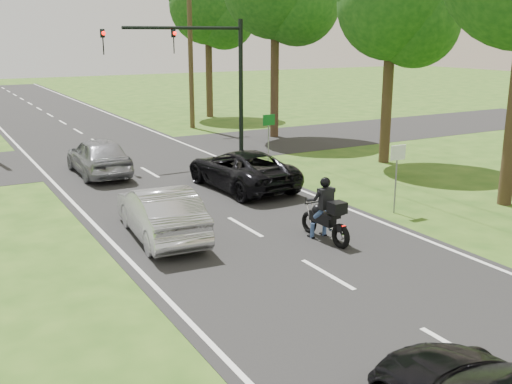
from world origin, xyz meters
TOP-DOWN VIEW (x-y plane):
  - ground at (0.00, 0.00)m, footprint 140.00×140.00m
  - road at (0.00, 10.00)m, footprint 8.00×100.00m
  - cross_road at (0.00, 16.00)m, footprint 60.00×7.00m
  - motorcycle_rider at (1.34, 1.93)m, footprint 0.58×2.03m
  - dark_suv at (2.03, 8.03)m, footprint 2.55×5.06m
  - silver_sedan at (-2.40, 4.31)m, footprint 1.84×4.40m
  - silver_suv at (-1.85, 12.59)m, footprint 1.81×4.41m
  - traffic_signal at (3.34, 14.00)m, footprint 6.38×0.44m
  - utility_pole_far at (6.20, 22.00)m, footprint 1.60×0.28m
  - sign_white at (4.70, 2.98)m, footprint 0.55×0.07m
  - sign_green at (4.90, 10.98)m, footprint 0.55×0.07m
  - tree_row_c at (9.75, 8.80)m, footprint 4.80×4.65m
  - tree_row_e at (9.48, 25.78)m, footprint 5.28×5.12m

SIDE VIEW (x-z plane):
  - ground at x=0.00m, z-range 0.00..0.00m
  - cross_road at x=0.00m, z-range 0.00..0.01m
  - road at x=0.00m, z-range 0.00..0.01m
  - motorcycle_rider at x=1.34m, z-range -0.19..1.57m
  - dark_suv at x=2.03m, z-range 0.01..1.38m
  - silver_sedan at x=-2.40m, z-range 0.01..1.42m
  - silver_suv at x=-1.85m, z-range 0.01..1.51m
  - sign_white at x=4.70m, z-range 0.54..2.66m
  - sign_green at x=4.90m, z-range 0.54..2.66m
  - traffic_signal at x=3.34m, z-range 1.14..7.14m
  - utility_pole_far at x=6.20m, z-range 0.08..10.08m
  - tree_row_c at x=9.75m, z-range 1.85..10.61m
  - tree_row_e at x=9.48m, z-range 2.03..11.64m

